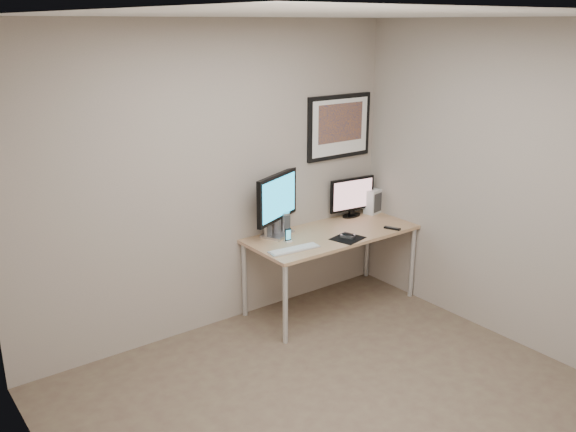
# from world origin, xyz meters

# --- Properties ---
(floor) EXTENTS (3.60, 3.60, 0.00)m
(floor) POSITION_xyz_m (0.00, 0.00, 0.00)
(floor) COLOR brown
(floor) RESTS_ON ground
(room) EXTENTS (3.60, 3.60, 3.60)m
(room) POSITION_xyz_m (0.00, 0.45, 1.64)
(room) COLOR white
(room) RESTS_ON ground
(desk) EXTENTS (1.60, 0.70, 0.73)m
(desk) POSITION_xyz_m (1.00, 1.35, 0.66)
(desk) COLOR #A27F4E
(desk) RESTS_ON floor
(framed_art) EXTENTS (0.75, 0.04, 0.60)m
(framed_art) POSITION_xyz_m (1.35, 1.68, 1.62)
(framed_art) COLOR black
(framed_art) RESTS_ON room
(monitor_large) EXTENTS (0.58, 0.30, 0.57)m
(monitor_large) POSITION_xyz_m (0.56, 1.59, 1.04)
(monitor_large) COLOR #BBBBC0
(monitor_large) RESTS_ON desk
(monitor_tv) EXTENTS (0.50, 0.14, 0.39)m
(monitor_tv) POSITION_xyz_m (1.47, 1.60, 0.94)
(monitor_tv) COLOR black
(monitor_tv) RESTS_ON desk
(speaker_left) EXTENTS (0.07, 0.07, 0.16)m
(speaker_left) POSITION_xyz_m (0.45, 1.59, 0.81)
(speaker_left) COLOR #BBBBC0
(speaker_left) RESTS_ON desk
(speaker_right) EXTENTS (0.09, 0.09, 0.19)m
(speaker_right) POSITION_xyz_m (0.65, 1.59, 0.83)
(speaker_right) COLOR #BBBBC0
(speaker_right) RESTS_ON desk
(phone_dock) EXTENTS (0.06, 0.06, 0.12)m
(phone_dock) POSITION_xyz_m (0.53, 1.39, 0.79)
(phone_dock) COLOR black
(phone_dock) RESTS_ON desk
(keyboard) EXTENTS (0.47, 0.17, 0.02)m
(keyboard) POSITION_xyz_m (0.45, 1.20, 0.74)
(keyboard) COLOR silver
(keyboard) RESTS_ON desk
(mousepad) EXTENTS (0.31, 0.29, 0.00)m
(mousepad) POSITION_xyz_m (1.00, 1.14, 0.73)
(mousepad) COLOR black
(mousepad) RESTS_ON desk
(mouse) EXTENTS (0.11, 0.14, 0.04)m
(mouse) POSITION_xyz_m (1.02, 1.16, 0.75)
(mouse) COLOR black
(mouse) RESTS_ON mousepad
(remote) EXTENTS (0.10, 0.16, 0.02)m
(remote) POSITION_xyz_m (1.51, 1.09, 0.74)
(remote) COLOR black
(remote) RESTS_ON desk
(fan_unit) EXTENTS (0.18, 0.15, 0.24)m
(fan_unit) POSITION_xyz_m (1.71, 1.56, 0.85)
(fan_unit) COLOR silver
(fan_unit) RESTS_ON desk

